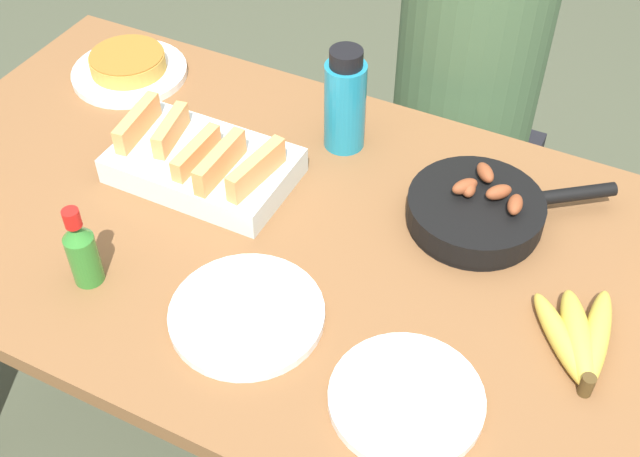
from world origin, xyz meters
name	(u,v)px	position (x,y,z in m)	size (l,w,h in m)	color
dining_table	(320,282)	(0.00, 0.00, 0.63)	(1.60, 0.81, 0.74)	brown
banana_bunch	(580,339)	(0.43, -0.02, 0.75)	(0.14, 0.20, 0.04)	gold
melon_tray	(202,162)	(-0.26, 0.05, 0.77)	(0.32, 0.20, 0.10)	silver
skillet	(478,210)	(0.22, 0.16, 0.76)	(0.32, 0.27, 0.08)	black
frittata_plate_side	(129,67)	(-0.57, 0.25, 0.76)	(0.24, 0.24, 0.05)	white
empty_plate_far_left	(247,314)	(-0.03, -0.19, 0.74)	(0.24, 0.24, 0.02)	white
empty_plate_far_right	(406,399)	(0.24, -0.22, 0.74)	(0.22, 0.22, 0.02)	white
water_bottle	(345,102)	(-0.07, 0.25, 0.83)	(0.08, 0.08, 0.20)	teal
hot_sauce_bottle	(82,250)	(-0.29, -0.24, 0.80)	(0.05, 0.05, 0.15)	#337F2D
person_figure	(460,129)	(0.04, 0.66, 0.52)	(0.35, 0.35, 1.24)	black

